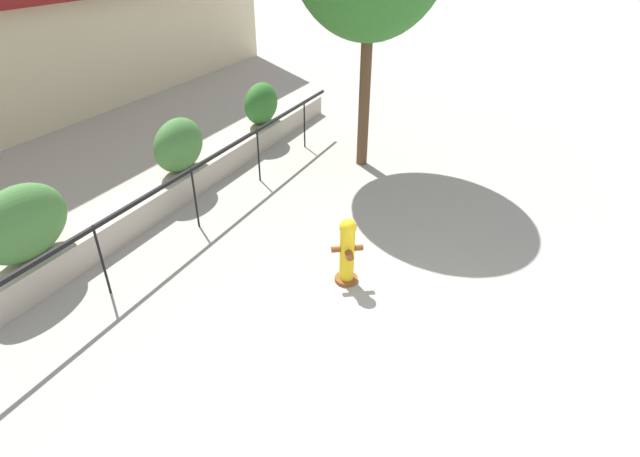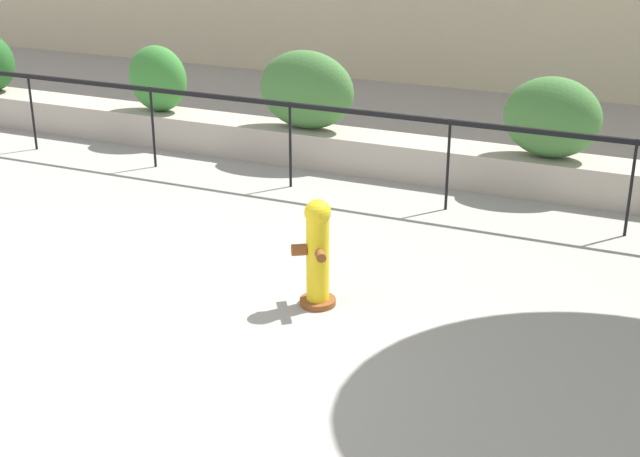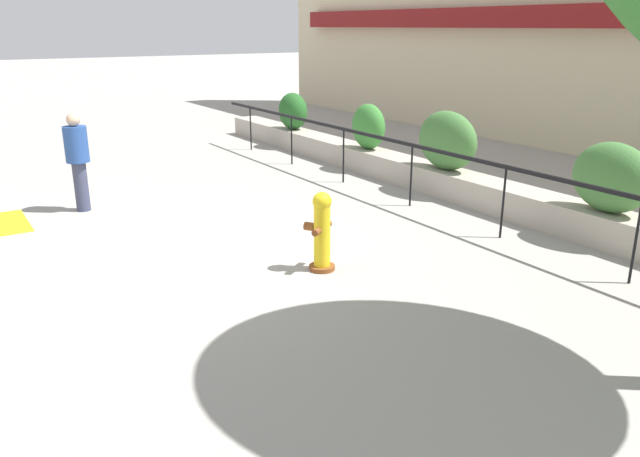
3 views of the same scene
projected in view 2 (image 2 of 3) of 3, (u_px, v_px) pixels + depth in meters
ground_plane at (47, 354)px, 7.75m from camera, size 120.00×120.00×0.00m
planter_wall_low at (324, 147)px, 12.75m from camera, size 18.00×0.70×0.50m
fence_railing_segment at (290, 112)px, 11.53m from camera, size 15.00×0.05×1.15m
hedge_bush_1 at (158, 79)px, 13.51m from camera, size 0.97×0.56×1.00m
hedge_bush_2 at (306, 90)px, 12.55m from camera, size 1.43×0.64×1.12m
hedge_bush_3 at (552, 117)px, 11.27m from camera, size 1.24×0.65×1.04m
fire_hydrant at (317, 252)px, 8.45m from camera, size 0.49×0.49×1.08m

